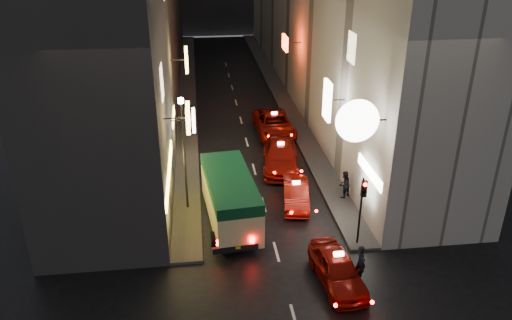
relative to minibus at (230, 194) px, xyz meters
name	(u,v)px	position (x,y,z in m)	size (l,w,h in m)	color
sidewalk_left	(188,93)	(-2.27, 22.67, -1.64)	(1.50, 52.00, 0.15)	#474442
sidewalk_right	(278,90)	(6.23, 22.67, -1.64)	(1.50, 52.00, 0.15)	#474442
minibus	(230,194)	(0.00, 0.00, 0.00)	(2.80, 6.50, 2.72)	#EFE395
taxi_near	(338,267)	(4.22, -5.39, -0.89)	(2.58, 5.35, 1.82)	maroon
taxi_second	(296,193)	(3.76, 1.50, -0.97)	(2.57, 4.88, 1.65)	maroon
taxi_third	(281,154)	(3.70, 6.30, -0.80)	(3.20, 6.05, 2.00)	maroon
taxi_far	(274,123)	(4.16, 11.93, -0.80)	(2.57, 5.85, 2.01)	maroon
pedestrian_crossing	(361,261)	(5.28, -5.27, -0.74)	(0.64, 0.41, 1.95)	black
pedestrian_sidewalk	(344,183)	(6.55, 1.73, -0.66)	(0.68, 0.43, 1.81)	black
traffic_light	(363,198)	(5.98, -2.86, 0.97)	(0.26, 0.43, 3.50)	black
lamp_post	(184,147)	(-2.22, 1.67, 2.01)	(0.28, 0.28, 6.22)	black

